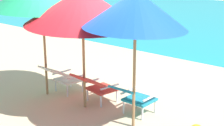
% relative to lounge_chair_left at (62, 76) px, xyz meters
% --- Properties ---
extents(ground_plane, '(40.00, 40.00, 0.00)m').
position_rel_lounge_chair_left_xyz_m(ground_plane, '(0.93, 4.36, -0.40)').
color(ground_plane, '#CCB78E').
extents(lounge_chair_left, '(0.61, 0.92, 0.68)m').
position_rel_lounge_chair_left_xyz_m(lounge_chair_left, '(0.00, 0.00, 0.00)').
color(lounge_chair_left, silver).
rests_on(lounge_chair_left, ground_plane).
extents(lounge_chair_center, '(0.66, 0.94, 0.68)m').
position_rel_lounge_chair_left_xyz_m(lounge_chair_center, '(0.94, 0.06, 0.00)').
color(lounge_chair_center, red).
rests_on(lounge_chair_center, ground_plane).
extents(lounge_chair_right, '(0.55, 0.88, 0.68)m').
position_rel_lounge_chair_left_xyz_m(lounge_chair_right, '(1.90, 0.10, 0.00)').
color(lounge_chair_right, teal).
rests_on(lounge_chair_right, ground_plane).
extents(beach_umbrella_center, '(2.89, 2.87, 2.39)m').
position_rel_lounge_chair_left_xyz_m(beach_umbrella_center, '(0.90, -0.21, 1.60)').
color(beach_umbrella_center, olive).
rests_on(beach_umbrella_center, ground_plane).
extents(beach_umbrella_right, '(2.29, 2.29, 2.39)m').
position_rel_lounge_chair_left_xyz_m(beach_umbrella_right, '(2.15, -0.24, 1.65)').
color(beach_umbrella_right, olive).
rests_on(beach_umbrella_right, ground_plane).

